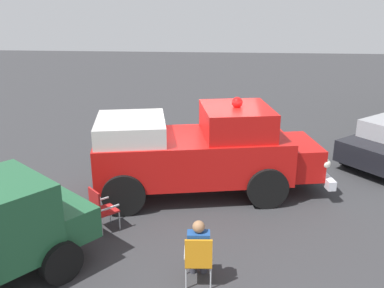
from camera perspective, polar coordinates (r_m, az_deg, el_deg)
name	(u,v)px	position (r m, az deg, el deg)	size (l,w,h in m)	color
ground_plane	(209,184)	(12.03, 2.34, -5.36)	(60.00, 60.00, 0.00)	#333335
vintage_fire_truck	(201,150)	(11.09, 1.20, -0.84)	(3.33, 6.25, 2.59)	black
lawn_chair_near_truck	(198,257)	(7.84, 0.87, -14.92)	(0.53, 0.54, 1.02)	#B7BABF
lawn_chair_by_car	(100,206)	(9.73, -12.18, -8.17)	(0.69, 0.69, 1.02)	#B7BABF
lawn_chair_spare	(155,141)	(13.76, -4.98, 0.43)	(0.69, 0.69, 1.02)	#B7BABF
spectator_seated	(198,248)	(7.89, 0.87, -13.74)	(0.56, 0.41, 1.29)	#383842
traffic_cone	(130,147)	(14.12, -8.33, -0.43)	(0.40, 0.40, 0.64)	orange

